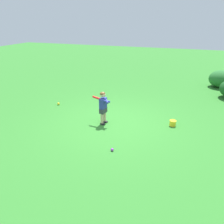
# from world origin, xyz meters

# --- Properties ---
(ground_plane) EXTENTS (40.00, 40.00, 0.00)m
(ground_plane) POSITION_xyz_m (0.00, 0.00, 0.00)
(ground_plane) COLOR #2D7528
(child_batter) EXTENTS (0.32, 0.63, 1.08)m
(child_batter) POSITION_xyz_m (0.14, -0.34, 0.65)
(child_batter) COLOR #232328
(child_batter) RESTS_ON ground
(play_ball_far_right) EXTENTS (0.08, 0.08, 0.08)m
(play_ball_far_right) POSITION_xyz_m (1.53, 0.46, 0.04)
(play_ball_far_right) COLOR purple
(play_ball_far_right) RESTS_ON ground
(play_ball_by_bucket) EXTENTS (0.10, 0.10, 0.10)m
(play_ball_by_bucket) POSITION_xyz_m (-0.76, -2.62, 0.05)
(play_ball_by_bucket) COLOR yellow
(play_ball_by_bucket) RESTS_ON ground
(toy_bucket) EXTENTS (0.22, 0.22, 0.19)m
(toy_bucket) POSITION_xyz_m (-0.43, 1.82, 0.10)
(toy_bucket) COLOR yellow
(toy_bucket) RESTS_ON ground
(shrub_right_background) EXTENTS (0.98, 1.11, 0.84)m
(shrub_right_background) POSITION_xyz_m (-5.50, 3.68, 0.42)
(shrub_right_background) COLOR #286B2D
(shrub_right_background) RESTS_ON ground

